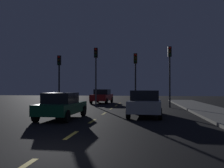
# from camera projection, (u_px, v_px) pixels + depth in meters

# --- Properties ---
(ground_plane) EXTENTS (80.00, 80.00, 0.00)m
(ground_plane) POSITION_uv_depth(u_px,v_px,m) (95.00, 120.00, 13.33)
(ground_plane) COLOR black
(lane_stripe_second) EXTENTS (0.16, 1.60, 0.01)m
(lane_stripe_second) POSITION_uv_depth(u_px,v_px,m) (71.00, 135.00, 8.97)
(lane_stripe_second) COLOR #EACC4C
(lane_stripe_second) RESTS_ON ground_plane
(lane_stripe_third) EXTENTS (0.16, 1.60, 0.01)m
(lane_stripe_third) POSITION_uv_depth(u_px,v_px,m) (92.00, 121.00, 12.73)
(lane_stripe_third) COLOR #EACC4C
(lane_stripe_third) RESTS_ON ground_plane
(lane_stripe_fourth) EXTENTS (0.16, 1.60, 0.01)m
(lane_stripe_fourth) POSITION_uv_depth(u_px,v_px,m) (104.00, 113.00, 16.50)
(lane_stripe_fourth) COLOR #EACC4C
(lane_stripe_fourth) RESTS_ON ground_plane
(lane_stripe_fifth) EXTENTS (0.16, 1.60, 0.01)m
(lane_stripe_fifth) POSITION_uv_depth(u_px,v_px,m) (111.00, 109.00, 20.27)
(lane_stripe_fifth) COLOR #EACC4C
(lane_stripe_fifth) RESTS_ON ground_plane
(lane_stripe_sixth) EXTENTS (0.16, 1.60, 0.01)m
(lane_stripe_sixth) POSITION_uv_depth(u_px,v_px,m) (116.00, 105.00, 24.04)
(lane_stripe_sixth) COLOR #EACC4C
(lane_stripe_sixth) RESTS_ON ground_plane
(lane_stripe_seventh) EXTENTS (0.16, 1.60, 0.01)m
(lane_stripe_seventh) POSITION_uv_depth(u_px,v_px,m) (120.00, 103.00, 27.81)
(lane_stripe_seventh) COLOR #EACC4C
(lane_stripe_seventh) RESTS_ON ground_plane
(traffic_signal_far_left) EXTENTS (0.32, 0.38, 4.76)m
(traffic_signal_far_left) POSITION_uv_depth(u_px,v_px,m) (59.00, 71.00, 22.63)
(traffic_signal_far_left) COLOR black
(traffic_signal_far_left) RESTS_ON ground_plane
(traffic_signal_center_left) EXTENTS (0.32, 0.38, 5.41)m
(traffic_signal_center_left) POSITION_uv_depth(u_px,v_px,m) (96.00, 66.00, 22.20)
(traffic_signal_center_left) COLOR #4C4C51
(traffic_signal_center_left) RESTS_ON ground_plane
(traffic_signal_center_right) EXTENTS (0.32, 0.38, 4.84)m
(traffic_signal_center_right) POSITION_uv_depth(u_px,v_px,m) (135.00, 69.00, 21.74)
(traffic_signal_center_right) COLOR #2D2D30
(traffic_signal_center_right) RESTS_ON ground_plane
(traffic_signal_far_right) EXTENTS (0.32, 0.38, 5.39)m
(traffic_signal_far_right) POSITION_uv_depth(u_px,v_px,m) (170.00, 65.00, 21.36)
(traffic_signal_far_right) COLOR #2D2D30
(traffic_signal_far_right) RESTS_ON ground_plane
(car_stopped_ahead) EXTENTS (2.16, 4.39, 1.60)m
(car_stopped_ahead) POSITION_uv_depth(u_px,v_px,m) (145.00, 103.00, 14.98)
(car_stopped_ahead) COLOR silver
(car_stopped_ahead) RESTS_ON ground_plane
(car_adjacent_lane) EXTENTS (2.01, 4.22, 1.47)m
(car_adjacent_lane) POSITION_uv_depth(u_px,v_px,m) (62.00, 106.00, 13.78)
(car_adjacent_lane) COLOR #0F4C2D
(car_adjacent_lane) RESTS_ON ground_plane
(car_oncoming_far) EXTENTS (2.19, 4.10, 1.58)m
(car_oncoming_far) POSITION_uv_depth(u_px,v_px,m) (102.00, 96.00, 27.76)
(car_oncoming_far) COLOR #B21919
(car_oncoming_far) RESTS_ON ground_plane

